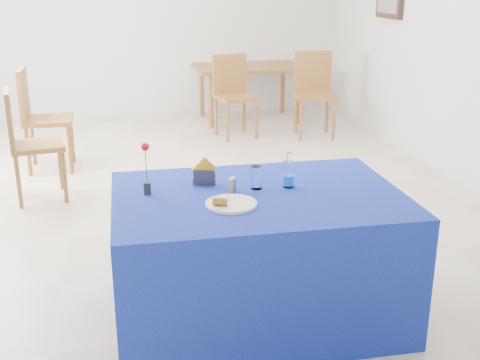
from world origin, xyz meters
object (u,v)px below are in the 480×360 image
at_px(blue_table, 257,256).
at_px(chair_bg_right, 314,88).
at_px(oak_table, 249,71).
at_px(chair_bg_left, 233,90).
at_px(plate, 231,204).
at_px(chair_win_a, 25,137).
at_px(water_bottle, 288,175).
at_px(chair_win_b, 38,112).

relative_size(blue_table, chair_bg_right, 1.54).
xyz_separation_m(oak_table, chair_bg_left, (-0.37, -0.82, -0.10)).
bearing_deg(chair_bg_right, plate, -105.77).
height_order(chair_bg_right, chair_win_a, chair_bg_right).
bearing_deg(oak_table, chair_win_a, -133.01).
bearing_deg(water_bottle, plate, -148.83).
bearing_deg(chair_bg_left, oak_table, 53.04).
xyz_separation_m(plate, blue_table, (0.18, 0.15, -0.39)).
height_order(plate, chair_bg_right, chair_bg_right).
bearing_deg(chair_win_b, oak_table, -55.33).
relative_size(plate, chair_bg_left, 0.28).
xyz_separation_m(water_bottle, chair_win_a, (-1.75, 2.20, -0.26)).
xyz_separation_m(oak_table, chair_bg_right, (0.62, -0.99, -0.08)).
relative_size(plate, blue_table, 0.17).
height_order(chair_bg_left, chair_bg_right, chair_bg_right).
bearing_deg(chair_bg_right, chair_win_a, -143.50).
distance_m(chair_bg_right, chair_win_a, 3.64).
bearing_deg(chair_win_a, plate, -160.33).
bearing_deg(chair_bg_right, chair_win_b, -157.44).
distance_m(oak_table, chair_win_a, 3.77).
bearing_deg(chair_bg_right, oak_table, 129.52).
bearing_deg(oak_table, chair_bg_right, -57.98).
distance_m(oak_table, chair_win_b, 3.16).
distance_m(blue_table, oak_table, 5.14).
relative_size(plate, chair_win_b, 0.26).
distance_m(blue_table, water_bottle, 0.50).
bearing_deg(chair_win_a, chair_bg_left, -58.61).
height_order(oak_table, chair_win_a, chair_win_a).
height_order(water_bottle, chair_bg_right, chair_bg_right).
distance_m(water_bottle, chair_bg_right, 4.22).
bearing_deg(oak_table, chair_win_b, -144.31).
relative_size(chair_bg_left, chair_win_b, 0.96).
relative_size(chair_win_a, chair_win_b, 0.95).
bearing_deg(chair_bg_left, water_bottle, -108.55).
bearing_deg(water_bottle, chair_bg_right, 70.17).
bearing_deg(plate, water_bottle, 31.17).
relative_size(oak_table, chair_win_a, 1.52).
bearing_deg(blue_table, oak_table, 78.68).
xyz_separation_m(chair_bg_left, chair_bg_right, (0.99, -0.17, 0.02)).
height_order(water_bottle, chair_win_b, chair_win_b).
bearing_deg(blue_table, chair_win_a, 124.42).
xyz_separation_m(blue_table, chair_win_b, (-1.56, 3.19, 0.22)).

